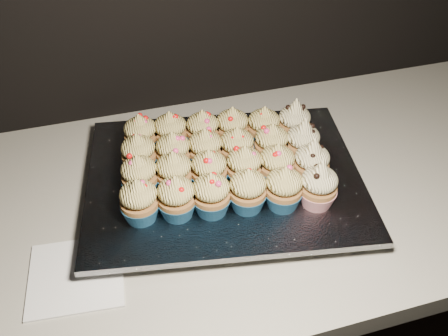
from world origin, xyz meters
name	(u,v)px	position (x,y,z in m)	size (l,w,h in m)	color
cabinet	(283,314)	(0.00, 1.70, 0.43)	(2.40, 0.60, 0.86)	black
worktop	(300,181)	(0.00, 1.70, 0.88)	(2.44, 0.64, 0.04)	silver
napkin	(76,275)	(-0.43, 1.58, 0.90)	(0.14, 0.14, 0.00)	white
baking_tray	(224,184)	(-0.15, 1.70, 0.91)	(0.45, 0.34, 0.02)	black
foil_lining	(224,177)	(-0.15, 1.70, 0.93)	(0.49, 0.38, 0.01)	silver
cupcake_0	(139,201)	(-0.31, 1.64, 0.97)	(0.06, 0.06, 0.08)	#1A537E
cupcake_1	(177,198)	(-0.25, 1.63, 0.97)	(0.06, 0.06, 0.08)	#1A537E
cupcake_2	(211,194)	(-0.20, 1.62, 0.97)	(0.06, 0.06, 0.08)	#1A537E
cupcake_3	(248,190)	(-0.14, 1.61, 0.97)	(0.06, 0.06, 0.08)	#1A537E
cupcake_4	(284,188)	(-0.08, 1.60, 0.97)	(0.06, 0.06, 0.08)	#1A537E
cupcake_5	(319,186)	(-0.03, 1.59, 0.97)	(0.06, 0.06, 0.10)	#A51628
cupcake_6	(140,176)	(-0.30, 1.70, 0.97)	(0.06, 0.06, 0.08)	#1A537E
cupcake_7	(174,173)	(-0.25, 1.69, 0.97)	(0.06, 0.06, 0.08)	#1A537E
cupcake_8	(209,171)	(-0.19, 1.68, 0.97)	(0.06, 0.06, 0.08)	#1A537E
cupcake_9	(244,167)	(-0.13, 1.67, 0.97)	(0.06, 0.06, 0.08)	#1A537E
cupcake_10	(277,165)	(-0.07, 1.66, 0.97)	(0.06, 0.06, 0.08)	#1A537E
cupcake_11	(311,163)	(-0.01, 1.65, 0.97)	(0.06, 0.06, 0.10)	#A51628
cupcake_12	(139,154)	(-0.30, 1.76, 0.97)	(0.06, 0.06, 0.08)	#1A537E
cupcake_13	(173,152)	(-0.24, 1.74, 0.97)	(0.06, 0.06, 0.08)	#1A537E
cupcake_14	(205,149)	(-0.18, 1.74, 0.97)	(0.06, 0.06, 0.08)	#1A537E
cupcake_15	(237,148)	(-0.12, 1.73, 0.97)	(0.06, 0.06, 0.08)	#1A537E
cupcake_16	(271,144)	(-0.06, 1.72, 0.97)	(0.06, 0.06, 0.08)	#1A537E
cupcake_17	(303,142)	(0.00, 1.70, 0.97)	(0.06, 0.06, 0.10)	#A51628
cupcake_18	(141,135)	(-0.28, 1.81, 0.97)	(0.06, 0.06, 0.08)	#1A537E
cupcake_19	(171,132)	(-0.23, 1.81, 0.97)	(0.06, 0.06, 0.08)	#1A537E
cupcake_20	(203,130)	(-0.17, 1.79, 0.97)	(0.06, 0.06, 0.08)	#1A537E
cupcake_21	(232,127)	(-0.11, 1.79, 0.97)	(0.06, 0.06, 0.08)	#1A537E
cupcake_22	(264,127)	(-0.05, 1.77, 0.97)	(0.06, 0.06, 0.08)	#1A537E
cupcake_23	(294,122)	(0.00, 1.77, 0.97)	(0.06, 0.06, 0.10)	#A51628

